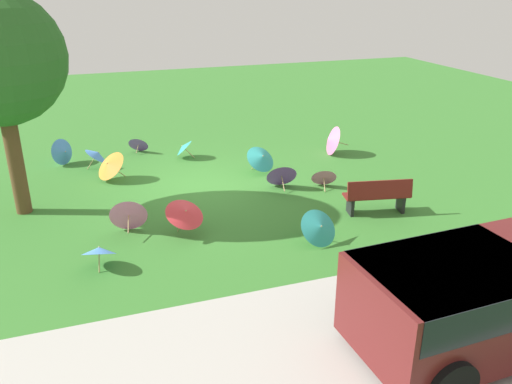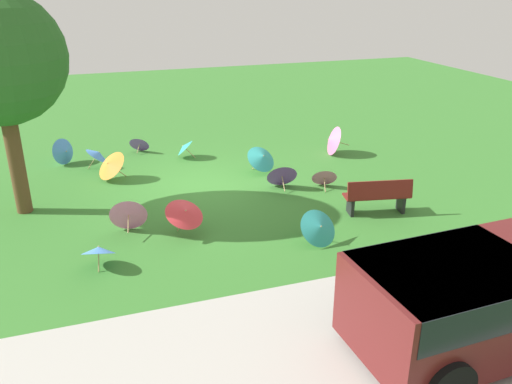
# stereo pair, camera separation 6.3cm
# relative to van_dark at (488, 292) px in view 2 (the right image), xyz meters

# --- Properties ---
(ground) EXTENTS (40.00, 40.00, 0.00)m
(ground) POSITION_rel_van_dark_xyz_m (2.65, -7.95, -0.91)
(ground) COLOR #387A2D
(road_strip) EXTENTS (40.00, 4.50, 0.01)m
(road_strip) POSITION_rel_van_dark_xyz_m (2.65, -0.25, -0.91)
(road_strip) COLOR #B2AFA8
(road_strip) RESTS_ON ground
(van_dark) EXTENTS (4.67, 2.28, 1.53)m
(van_dark) POSITION_rel_van_dark_xyz_m (0.00, 0.00, 0.00)
(van_dark) COLOR #591919
(van_dark) RESTS_ON ground
(park_bench) EXTENTS (1.66, 0.78, 0.90)m
(park_bench) POSITION_rel_van_dark_xyz_m (-0.98, -4.79, -0.45)
(park_bench) COLOR maroon
(park_bench) RESTS_ON ground
(parasol_purple_0) EXTENTS (0.79, 0.70, 0.58)m
(parasol_purple_0) POSITION_rel_van_dark_xyz_m (3.86, -11.60, -0.62)
(parasol_purple_0) COLOR tan
(parasol_purple_0) RESTS_ON ground
(parasol_teal_0) EXTENTS (0.99, 0.87, 0.76)m
(parasol_teal_0) POSITION_rel_van_dark_xyz_m (1.02, -3.82, -0.52)
(parasol_teal_0) COLOR tan
(parasol_teal_0) RESTS_ON ground
(parasol_teal_1) EXTENTS (1.07, 1.01, 0.86)m
(parasol_teal_1) POSITION_rel_van_dark_xyz_m (0.72, -8.36, -0.42)
(parasol_teal_1) COLOR tan
(parasol_teal_1) RESTS_ON ground
(parasol_orange_0) EXTENTS (1.08, 1.15, 0.86)m
(parasol_orange_0) POSITION_rel_van_dark_xyz_m (4.98, -9.21, -0.44)
(parasol_orange_0) COLOR tan
(parasol_orange_0) RESTS_ON ground
(parasol_teal_2) EXTENTS (0.74, 0.80, 0.63)m
(parasol_teal_2) POSITION_rel_van_dark_xyz_m (2.60, -10.53, -0.54)
(parasol_teal_2) COLOR tan
(parasol_teal_2) RESTS_ON ground
(parasol_pink_1) EXTENTS (0.89, 0.85, 0.84)m
(parasol_pink_1) POSITION_rel_van_dark_xyz_m (4.82, -5.80, -0.49)
(parasol_pink_1) COLOR tan
(parasol_pink_1) RESTS_ON ground
(parasol_blue_0) EXTENTS (0.67, 0.72, 0.72)m
(parasol_blue_0) POSITION_rel_van_dark_xyz_m (5.24, -10.40, -0.46)
(parasol_blue_0) COLOR tan
(parasol_blue_0) RESTS_ON ground
(parasol_purple_1) EXTENTS (0.92, 0.86, 0.79)m
(parasol_purple_1) POSITION_rel_van_dark_xyz_m (0.58, -7.18, -0.52)
(parasol_purple_1) COLOR tan
(parasol_purple_1) RESTS_ON ground
(parasol_red_0) EXTENTS (1.12, 1.09, 0.85)m
(parasol_red_0) POSITION_rel_van_dark_xyz_m (3.67, -5.10, -0.33)
(parasol_red_0) COLOR tan
(parasol_red_0) RESTS_ON ground
(parasol_pink_2) EXTENTS (0.93, 1.02, 0.97)m
(parasol_pink_2) POSITION_rel_van_dark_xyz_m (-1.98, -9.34, -0.43)
(parasol_pink_2) COLOR tan
(parasol_pink_2) RESTS_ON ground
(parasol_pink_3) EXTENTS (0.82, 0.76, 0.64)m
(parasol_pink_3) POSITION_rel_van_dark_xyz_m (-0.54, -6.83, -0.59)
(parasol_pink_3) COLOR tan
(parasol_pink_3) RESTS_ON ground
(parasol_blue_2) EXTENTS (0.79, 0.78, 0.82)m
(parasol_blue_2) POSITION_rel_van_dark_xyz_m (6.18, -11.11, -0.50)
(parasol_blue_2) COLOR tan
(parasol_blue_2) RESTS_ON ground
(parasol_blue_3) EXTENTS (0.82, 0.81, 0.60)m
(parasol_blue_3) POSITION_rel_van_dark_xyz_m (5.56, -4.32, -0.54)
(parasol_blue_3) COLOR tan
(parasol_blue_3) RESTS_ON ground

